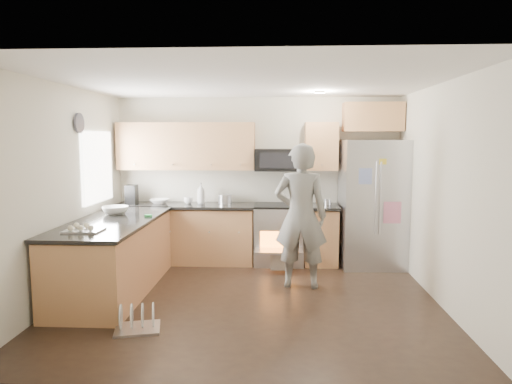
# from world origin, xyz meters

# --- Properties ---
(ground) EXTENTS (4.50, 4.50, 0.00)m
(ground) POSITION_xyz_m (0.00, 0.00, 0.00)
(ground) COLOR black
(ground) RESTS_ON ground
(room_shell) EXTENTS (4.54, 4.04, 2.62)m
(room_shell) POSITION_xyz_m (-0.04, 0.02, 1.67)
(room_shell) COLOR beige
(room_shell) RESTS_ON ground
(back_cabinet_run) EXTENTS (4.45, 0.64, 2.50)m
(back_cabinet_run) POSITION_xyz_m (-0.59, 1.75, 0.96)
(back_cabinet_run) COLOR #A36841
(back_cabinet_run) RESTS_ON ground
(peninsula) EXTENTS (0.96, 2.36, 1.03)m
(peninsula) POSITION_xyz_m (-1.75, 0.25, 0.46)
(peninsula) COLOR #A36841
(peninsula) RESTS_ON ground
(stove_range) EXTENTS (0.76, 0.97, 1.79)m
(stove_range) POSITION_xyz_m (0.35, 1.69, 0.68)
(stove_range) COLOR #B7B7BC
(stove_range) RESTS_ON ground
(refrigerator) EXTENTS (0.97, 0.77, 1.93)m
(refrigerator) POSITION_xyz_m (1.77, 1.61, 0.97)
(refrigerator) COLOR #B7B7BC
(refrigerator) RESTS_ON ground
(person) EXTENTS (0.72, 0.50, 1.89)m
(person) POSITION_xyz_m (0.63, 0.56, 0.95)
(person) COLOR gray
(person) RESTS_ON ground
(dish_rack) EXTENTS (0.52, 0.45, 0.28)m
(dish_rack) POSITION_xyz_m (-1.09, -0.92, 0.07)
(dish_rack) COLOR #B7B7BC
(dish_rack) RESTS_ON ground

